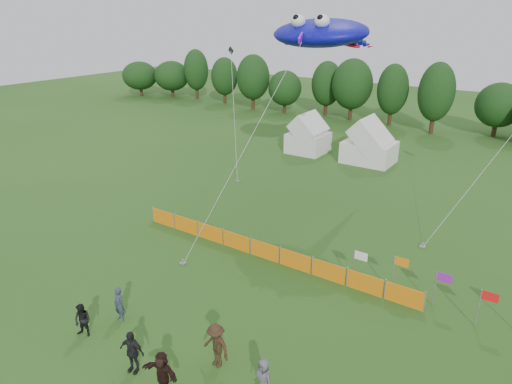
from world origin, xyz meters
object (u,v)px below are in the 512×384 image
Objects in this scene: tent_left at (308,136)px; spectator_d at (132,352)px; spectator_f at (162,372)px; stingray_kite at (324,33)px; tent_right at (370,145)px; spectator_c at (216,346)px; barrier_fence at (265,251)px; spectator_e at (263,378)px; spectator_a at (119,304)px; spectator_b at (83,320)px.

tent_left is 31.98m from spectator_d.
spectator_f is 0.08× the size of stingray_kite.
tent_right is 2.39× the size of spectator_c.
spectator_d is at bearing -86.94° from barrier_fence.
spectator_e is at bearing -64.84° from tent_left.
spectator_d is 1.71m from spectator_f.
stingray_kite is (-7.22, 18.23, 11.11)m from spectator_e.
spectator_c is at bearing -80.41° from tent_right.
barrier_fence is 10.07m from spectator_e.
spectator_f is at bearing -13.67° from spectator_a.
spectator_b is (5.31, -30.52, -0.83)m from tent_left.
spectator_f reaches higher than spectator_a.
spectator_d is (2.36, -30.97, -0.71)m from tent_right.
spectator_c reaches higher than spectator_f.
spectator_e is (5.45, -8.46, 0.30)m from barrier_fence.
tent_right is 14.99m from stingray_kite.
tent_right is at bearing 97.75° from spectator_a.
barrier_fence is 10.30m from spectator_d.
spectator_f is at bearing -105.22° from spectator_c.
spectator_d reaches higher than spectator_f.
tent_left is 2.16× the size of spectator_a.
tent_left reaches higher than spectator_f.
spectator_e is 0.07× the size of stingray_kite.
spectator_d is at bearing -23.25° from spectator_a.
tent_left is 30.82m from spectator_c.
stingray_kite is at bearing -59.24° from tent_left.
spectator_a is 7.85m from spectator_e.
spectator_f is at bearing -77.74° from barrier_fence.
spectator_c is (3.07, -8.22, 0.46)m from barrier_fence.
spectator_b reaches higher than barrier_fence.
spectator_c is 2.30m from spectator_f.
spectator_a is at bearing 135.54° from spectator_d.
tent_left reaches higher than spectator_d.
spectator_d is 5.23m from spectator_e.
tent_left is 32.56m from spectator_f.
tent_right reaches higher than spectator_e.
stingray_kite is at bearing 96.93° from spectator_a.
spectator_b is 6.19m from spectator_c.
spectator_c is at bearing 63.98° from spectator_f.
barrier_fence is at bearing -68.32° from tent_left.
spectator_b is (-2.84, -10.04, 0.28)m from barrier_fence.
spectator_f is (-3.20, -1.90, 0.06)m from spectator_e.
tent_left is at bearing 129.62° from spectator_e.
spectator_f is at bearing -71.37° from tent_left.
tent_right is 29.33m from spectator_c.
spectator_f reaches higher than spectator_e.
tent_right is at bearing 105.37° from spectator_c.
tent_right reaches higher than barrier_fence.
spectator_a is at bearing -91.98° from stingray_kite.
spectator_b is (-1.03, -30.73, -0.85)m from tent_right.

